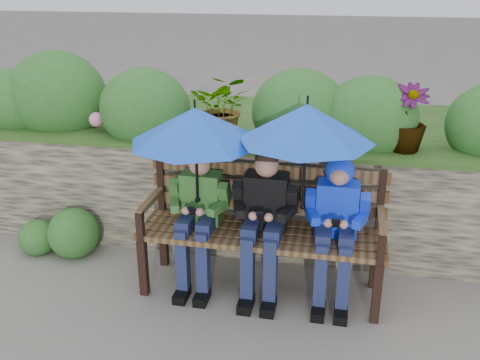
% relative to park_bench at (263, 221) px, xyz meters
% --- Properties ---
extents(ground, '(60.00, 60.00, 0.00)m').
position_rel_park_bench_xyz_m(ground, '(-0.17, -0.17, -0.58)').
color(ground, '#64635E').
rests_on(ground, ground).
extents(garden_backdrop, '(8.00, 2.83, 1.78)m').
position_rel_park_bench_xyz_m(garden_backdrop, '(-0.23, 1.44, 0.04)').
color(garden_backdrop, '#33302D').
rests_on(garden_backdrop, ground).
extents(park_bench, '(1.94, 0.57, 1.02)m').
position_rel_park_bench_xyz_m(park_bench, '(0.00, 0.00, 0.00)').
color(park_bench, black).
rests_on(park_bench, ground).
extents(boy_left, '(0.47, 0.55, 1.15)m').
position_rel_park_bench_xyz_m(boy_left, '(-0.51, -0.09, 0.08)').
color(boy_left, '#185B17').
rests_on(boy_left, ground).
extents(boy_middle, '(0.50, 0.58, 1.19)m').
position_rel_park_bench_xyz_m(boy_middle, '(0.02, -0.09, 0.09)').
color(boy_middle, black).
rests_on(boy_middle, ground).
extents(boy_right, '(0.48, 0.58, 1.16)m').
position_rel_park_bench_xyz_m(boy_right, '(0.58, -0.08, 0.12)').
color(boy_right, blue).
rests_on(boy_right, ground).
extents(umbrella_left, '(1.02, 1.02, 0.82)m').
position_rel_park_bench_xyz_m(umbrella_left, '(-0.51, -0.10, 0.79)').
color(umbrella_left, blue).
rests_on(umbrella_left, ground).
extents(umbrella_right, '(0.99, 0.99, 0.87)m').
position_rel_park_bench_xyz_m(umbrella_right, '(0.32, -0.11, 0.86)').
color(umbrella_right, blue).
rests_on(umbrella_right, ground).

